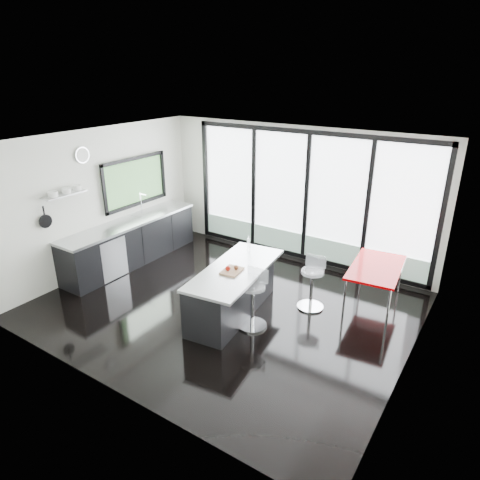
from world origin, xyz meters
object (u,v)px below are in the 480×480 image
Objects in this scene: island at (232,290)px; bar_stool_far at (311,289)px; red_table at (374,286)px; bar_stool_near at (252,306)px.

island is 3.02× the size of bar_stool_far.
red_table is at bearing 31.01° from bar_stool_far.
bar_stool_near is at bearing -124.64° from bar_stool_far.
island is 2.90× the size of bar_stool_near.
island is 1.35m from bar_stool_far.
bar_stool_far is 1.09m from red_table.
bar_stool_near is (0.49, -0.16, -0.06)m from island.
island is at bearing 160.07° from bar_stool_near.
bar_stool_far is at bearing -141.85° from red_table.
bar_stool_far is (0.54, 1.03, -0.02)m from bar_stool_near.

